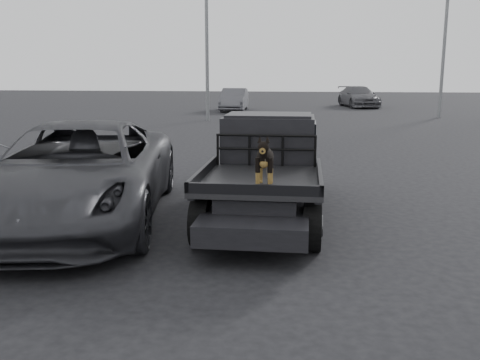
% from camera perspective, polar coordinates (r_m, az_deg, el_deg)
% --- Properties ---
extents(ground, '(120.00, 120.00, 0.00)m').
position_cam_1_polar(ground, '(7.49, 1.23, -8.81)').
color(ground, black).
rests_on(ground, ground).
extents(flatbed_ute, '(2.00, 5.40, 0.92)m').
position_cam_1_polar(flatbed_ute, '(9.58, 2.65, -1.38)').
color(flatbed_ute, black).
rests_on(flatbed_ute, ground).
extents(ute_cab, '(1.72, 1.30, 0.88)m').
position_cam_1_polar(ute_cab, '(10.36, 3.11, 4.65)').
color(ute_cab, black).
rests_on(ute_cab, flatbed_ute).
extents(headache_rack, '(1.80, 0.08, 0.55)m').
position_cam_1_polar(headache_rack, '(9.64, 2.78, 3.14)').
color(headache_rack, black).
rests_on(headache_rack, flatbed_ute).
extents(dog, '(0.32, 0.60, 0.74)m').
position_cam_1_polar(dog, '(7.97, 2.67, 2.03)').
color(dog, black).
rests_on(dog, flatbed_ute).
extents(parked_suv, '(3.84, 6.60, 1.73)m').
position_cam_1_polar(parked_suv, '(9.73, -16.86, 0.76)').
color(parked_suv, '#323237').
rests_on(parked_suv, ground).
extents(distant_car_a, '(1.65, 4.45, 1.45)m').
position_cam_1_polar(distant_car_a, '(35.19, -0.62, 8.58)').
color(distant_car_a, '#525258').
rests_on(distant_car_a, ground).
extents(distant_car_b, '(3.05, 5.37, 1.47)m').
position_cam_1_polar(distant_car_b, '(39.79, 12.53, 8.67)').
color(distant_car_b, '#4F4F54').
rests_on(distant_car_b, ground).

